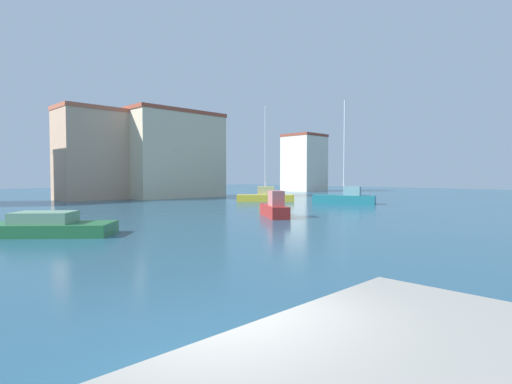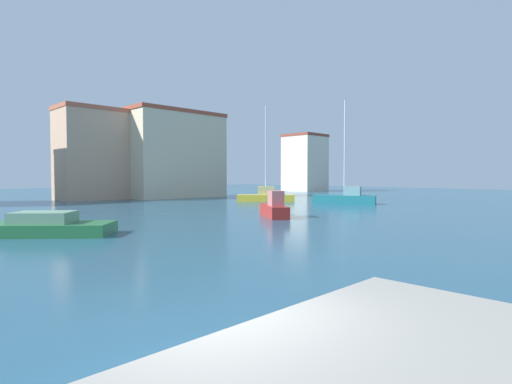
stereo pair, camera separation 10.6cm
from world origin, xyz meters
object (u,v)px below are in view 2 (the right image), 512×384
object	(u,v)px
motorboat_red_outer_mooring	(274,208)
sailboat_yellow_inner_mooring	(266,196)
motorboat_green_near_pier	(24,227)
sailboat_teal_far_left	(345,198)

from	to	relation	value
motorboat_red_outer_mooring	sailboat_yellow_inner_mooring	world-z (taller)	sailboat_yellow_inner_mooring
motorboat_green_near_pier	sailboat_yellow_inner_mooring	distance (m)	29.31
sailboat_teal_far_left	sailboat_yellow_inner_mooring	world-z (taller)	sailboat_yellow_inner_mooring
sailboat_teal_far_left	sailboat_yellow_inner_mooring	distance (m)	9.27
sailboat_yellow_inner_mooring	sailboat_teal_far_left	bearing A→B (deg)	-73.59
motorboat_green_near_pier	sailboat_yellow_inner_mooring	world-z (taller)	sailboat_yellow_inner_mooring
sailboat_teal_far_left	motorboat_green_near_pier	world-z (taller)	sailboat_teal_far_left
sailboat_teal_far_left	motorboat_red_outer_mooring	xyz separation A→B (m)	(-14.90, -3.76, -0.03)
motorboat_green_near_pier	sailboat_yellow_inner_mooring	size ratio (longest dim) A/B	0.74
sailboat_teal_far_left	motorboat_green_near_pier	xyz separation A→B (m)	(-30.11, -1.27, -0.26)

